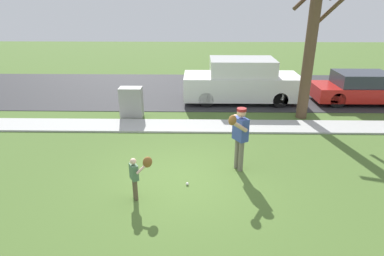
{
  "coord_description": "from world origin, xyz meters",
  "views": [
    {
      "loc": [
        0.35,
        -7.31,
        4.35
      ],
      "look_at": [
        0.19,
        0.99,
        1.0
      ],
      "focal_mm": 30.54,
      "sensor_mm": 36.0,
      "label": 1
    }
  ],
  "objects": [
    {
      "name": "ground_plane",
      "position": [
        0.0,
        3.5,
        0.0
      ],
      "size": [
        48.0,
        48.0,
        0.0
      ],
      "primitive_type": "plane",
      "color": "#4C6B2D"
    },
    {
      "name": "sidewalk_strip",
      "position": [
        0.0,
        3.6,
        0.03
      ],
      "size": [
        36.0,
        1.2,
        0.06
      ],
      "primitive_type": "cube",
      "color": "#B2B2AD",
      "rests_on": "ground"
    },
    {
      "name": "road_surface",
      "position": [
        0.0,
        8.6,
        0.01
      ],
      "size": [
        36.0,
        6.8,
        0.02
      ],
      "primitive_type": "cube",
      "color": "#2D2D30",
      "rests_on": "ground"
    },
    {
      "name": "person_adult",
      "position": [
        1.43,
        0.49,
        1.08
      ],
      "size": [
        0.61,
        0.84,
        1.74
      ],
      "rotation": [
        0.0,
        0.0,
        -2.62
      ],
      "color": "#6B6656",
      "rests_on": "ground"
    },
    {
      "name": "person_child",
      "position": [
        -0.99,
        -0.93,
        0.7
      ],
      "size": [
        0.57,
        0.33,
        1.08
      ],
      "rotation": [
        0.0,
        0.0,
        0.52
      ],
      "color": "brown",
      "rests_on": "ground"
    },
    {
      "name": "baseball",
      "position": [
        0.1,
        -0.33,
        0.04
      ],
      "size": [
        0.07,
        0.07,
        0.07
      ],
      "primitive_type": "sphere",
      "color": "white",
      "rests_on": "ground"
    },
    {
      "name": "utility_cabinet",
      "position": [
        -2.2,
        4.57,
        0.59
      ],
      "size": [
        0.84,
        0.51,
        1.18
      ],
      "primitive_type": "cube",
      "color": "gray",
      "rests_on": "ground"
    },
    {
      "name": "street_tree_near",
      "position": [
        4.36,
        4.65,
        3.13
      ],
      "size": [
        1.85,
        1.89,
        5.93
      ],
      "color": "brown",
      "rests_on": "ground"
    },
    {
      "name": "parked_van_white",
      "position": [
        2.25,
        6.72,
        0.9
      ],
      "size": [
        5.0,
        1.95,
        1.88
      ],
      "rotation": [
        0.0,
        0.0,
        3.14
      ],
      "color": "silver",
      "rests_on": "road_surface"
    },
    {
      "name": "parked_hatchback_red",
      "position": [
        7.42,
        6.63,
        0.66
      ],
      "size": [
        4.0,
        1.75,
        1.33
      ],
      "rotation": [
        0.0,
        0.0,
        3.14
      ],
      "color": "red",
      "rests_on": "road_surface"
    }
  ]
}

